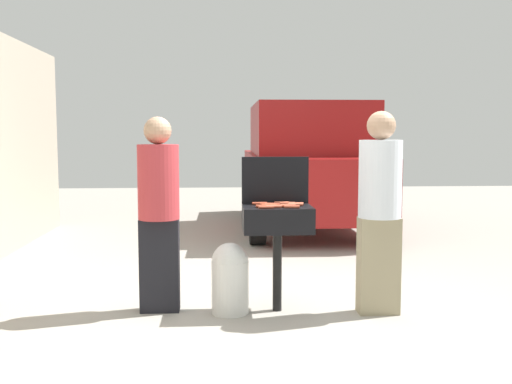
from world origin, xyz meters
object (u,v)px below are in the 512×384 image
object	(u,v)px
hot_dog_8	(267,204)
hot_dog_10	(274,207)
person_left	(159,207)
hot_dog_0	(288,203)
hot_dog_2	(278,206)
person_right	(380,205)
parked_minivan	(307,166)
propane_tank	(230,277)
hot_dog_13	(263,206)
bbq_grill	(277,223)
hot_dog_4	(296,205)
hot_dog_3	(260,203)
hot_dog_7	(272,205)
hot_dog_9	(269,205)
hot_dog_1	(296,204)
hot_dog_11	(282,203)
hot_dog_6	(292,207)
hot_dog_5	(288,205)
hot_dog_12	(266,207)

from	to	relation	value
hot_dog_8	hot_dog_10	world-z (taller)	same
person_left	hot_dog_0	bearing A→B (deg)	5.40
hot_dog_2	person_right	world-z (taller)	person_right
parked_minivan	person_right	bearing A→B (deg)	89.49
propane_tank	hot_dog_13	bearing A→B (deg)	-6.97
person_right	parked_minivan	distance (m)	4.75
bbq_grill	hot_dog_10	size ratio (longest dim) A/B	7.10
hot_dog_4	person_right	xyz separation A→B (m)	(0.71, -0.13, 0.01)
hot_dog_2	hot_dog_3	size ratio (longest dim) A/B	1.00
hot_dog_7	hot_dog_9	bearing A→B (deg)	-119.12
hot_dog_1	hot_dog_4	distance (m)	0.06
hot_dog_4	hot_dog_9	bearing A→B (deg)	-167.38
hot_dog_9	hot_dog_8	bearing A→B (deg)	95.24
hot_dog_11	hot_dog_3	bearing A→B (deg)	-173.05
hot_dog_4	person_left	size ratio (longest dim) A/B	0.08
hot_dog_2	hot_dog_9	xyz separation A→B (m)	(-0.07, 0.05, 0.00)
hot_dog_8	hot_dog_6	bearing A→B (deg)	-46.08
hot_dog_11	hot_dog_1	bearing A→B (deg)	-30.90
hot_dog_4	parked_minivan	distance (m)	4.69
hot_dog_4	hot_dog_6	distance (m)	0.16
hot_dog_11	hot_dog_13	bearing A→B (deg)	-128.13
bbq_grill	hot_dog_11	xyz separation A→B (m)	(0.05, 0.14, 0.16)
hot_dog_0	hot_dog_7	world-z (taller)	same
hot_dog_1	hot_dog_5	size ratio (longest dim) A/B	1.00
hot_dog_4	hot_dog_13	xyz separation A→B (m)	(-0.29, -0.10, 0.00)
person_right	parked_minivan	size ratio (longest dim) A/B	0.39
hot_dog_7	hot_dog_12	world-z (taller)	same
hot_dog_2	hot_dog_13	size ratio (longest dim) A/B	1.00
hot_dog_11	person_right	world-z (taller)	person_right
hot_dog_5	person_right	bearing A→B (deg)	-6.04
person_left	parked_minivan	distance (m)	4.98
hot_dog_12	propane_tank	size ratio (longest dim) A/B	0.21
person_left	hot_dog_11	bearing A→B (deg)	7.24
hot_dog_13	person_left	world-z (taller)	person_left
hot_dog_5	hot_dog_10	size ratio (longest dim) A/B	1.00
hot_dog_1	person_left	size ratio (longest dim) A/B	0.08
hot_dog_9	hot_dog_12	size ratio (longest dim) A/B	1.00
hot_dog_10	person_left	world-z (taller)	person_left
hot_dog_1	hot_dog_3	world-z (taller)	same
hot_dog_8	bbq_grill	bearing A→B (deg)	-30.87
hot_dog_8	person_right	size ratio (longest dim) A/B	0.07
hot_dog_0	person_right	xyz separation A→B (m)	(0.77, -0.23, 0.01)
hot_dog_8	person_left	distance (m)	0.94
parked_minivan	hot_dog_10	bearing A→B (deg)	78.73
hot_dog_1	person_right	xyz separation A→B (m)	(0.69, -0.19, 0.01)
hot_dog_6	hot_dog_9	xyz separation A→B (m)	(-0.18, 0.10, 0.00)
hot_dog_4	hot_dog_10	size ratio (longest dim) A/B	1.00
hot_dog_5	hot_dog_12	xyz separation A→B (m)	(-0.20, -0.12, 0.00)
hot_dog_8	hot_dog_11	size ratio (longest dim) A/B	1.00
hot_dog_8	hot_dog_3	bearing A→B (deg)	134.70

